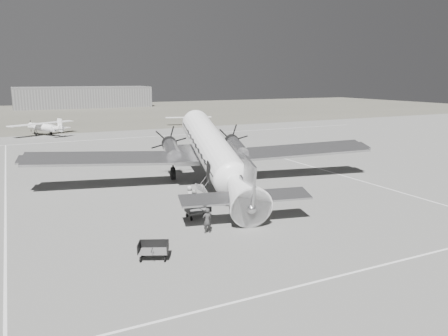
# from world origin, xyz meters

# --- Properties ---
(ground) EXTENTS (260.00, 260.00, 0.00)m
(ground) POSITION_xyz_m (0.00, 0.00, 0.00)
(ground) COLOR slate
(ground) RESTS_ON ground
(taxi_line_near) EXTENTS (60.00, 0.15, 0.01)m
(taxi_line_near) POSITION_xyz_m (0.00, -14.00, 0.01)
(taxi_line_near) COLOR silver
(taxi_line_near) RESTS_ON ground
(taxi_line_right) EXTENTS (0.15, 80.00, 0.01)m
(taxi_line_right) POSITION_xyz_m (12.00, 0.00, 0.01)
(taxi_line_right) COLOR silver
(taxi_line_right) RESTS_ON ground
(taxi_line_left) EXTENTS (0.15, 60.00, 0.01)m
(taxi_line_left) POSITION_xyz_m (-18.00, 10.00, 0.01)
(taxi_line_left) COLOR silver
(taxi_line_left) RESTS_ON ground
(taxi_line_horizon) EXTENTS (90.00, 0.15, 0.01)m
(taxi_line_horizon) POSITION_xyz_m (0.00, 40.00, 0.01)
(taxi_line_horizon) COLOR silver
(taxi_line_horizon) RESTS_ON ground
(grass_infield) EXTENTS (260.00, 90.00, 0.01)m
(grass_infield) POSITION_xyz_m (0.00, 95.00, 0.00)
(grass_infield) COLOR #59564B
(grass_infield) RESTS_ON ground
(hangar_main) EXTENTS (42.00, 14.00, 6.60)m
(hangar_main) POSITION_xyz_m (5.00, 120.00, 3.30)
(hangar_main) COLOR slate
(hangar_main) RESTS_ON ground
(dc3_airliner) EXTENTS (36.24, 28.64, 6.15)m
(dc3_airliner) POSITION_xyz_m (-1.61, 4.32, 3.07)
(dc3_airliner) COLOR #A6A6A9
(dc3_airliner) RESTS_ON ground
(light_plane_left) EXTENTS (14.70, 13.89, 2.40)m
(light_plane_left) POSITION_xyz_m (-12.13, 49.06, 1.20)
(light_plane_left) COLOR white
(light_plane_left) RESTS_ON ground
(light_plane_right) EXTENTS (10.95, 9.67, 1.95)m
(light_plane_right) POSITION_xyz_m (15.46, 53.27, 0.97)
(light_plane_right) COLOR white
(light_plane_right) RESTS_ON ground
(baggage_cart_near) EXTENTS (1.74, 1.23, 0.98)m
(baggage_cart_near) POSITION_xyz_m (-6.02, -2.57, 0.49)
(baggage_cart_near) COLOR #595959
(baggage_cart_near) RESTS_ON ground
(baggage_cart_far) EXTENTS (2.01, 1.76, 0.95)m
(baggage_cart_far) POSITION_xyz_m (-10.88, -8.03, 0.47)
(baggage_cart_far) COLOR #595959
(baggage_cart_far) RESTS_ON ground
(ground_crew) EXTENTS (0.60, 0.40, 1.60)m
(ground_crew) POSITION_xyz_m (-6.66, -5.61, 0.80)
(ground_crew) COLOR #333333
(ground_crew) RESTS_ON ground
(ramp_agent) EXTENTS (0.78, 0.92, 1.66)m
(ramp_agent) POSITION_xyz_m (-5.75, -1.35, 0.83)
(ramp_agent) COLOR #B0B0AE
(ramp_agent) RESTS_ON ground
(passenger) EXTENTS (0.60, 0.79, 1.44)m
(passenger) POSITION_xyz_m (-5.30, 0.76, 0.72)
(passenger) COLOR #A9A9A7
(passenger) RESTS_ON ground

